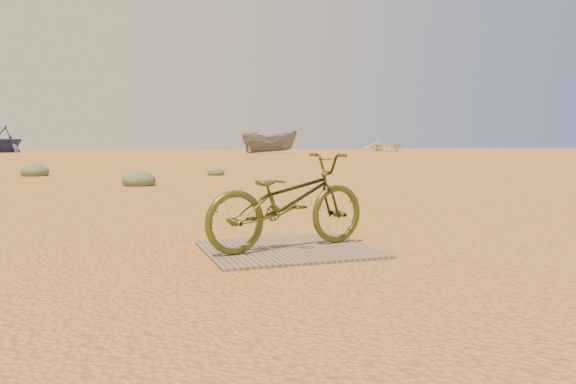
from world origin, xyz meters
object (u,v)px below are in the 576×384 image
object	(u,v)px
boat_far_left	(3,139)
bicycle	(288,201)
plywood_board	(288,249)
boat_far_right	(387,146)
boat_mid_right	(270,142)

from	to	relation	value
boat_far_left	bicycle	bearing A→B (deg)	-46.25
plywood_board	boat_far_right	xyz separation A→B (m)	(24.71, 43.36, 0.52)
bicycle	boat_far_right	xyz separation A→B (m)	(24.71, 43.37, 0.12)
boat_far_right	boat_far_left	bearing A→B (deg)	179.24
bicycle	boat_mid_right	bearing A→B (deg)	-30.39
plywood_board	boat_mid_right	bearing A→B (deg)	73.26
plywood_board	bicycle	distance (m)	0.39
bicycle	boat_far_right	world-z (taller)	boat_far_right
boat_far_left	boat_far_right	distance (m)	33.58
plywood_board	boat_far_left	world-z (taller)	boat_far_left
plywood_board	bicycle	world-z (taller)	bicycle
plywood_board	bicycle	size ratio (longest dim) A/B	0.91
bicycle	boat_far_right	bearing A→B (deg)	-43.32
boat_far_left	boat_mid_right	bearing A→B (deg)	8.11
plywood_board	boat_far_right	bearing A→B (deg)	60.33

